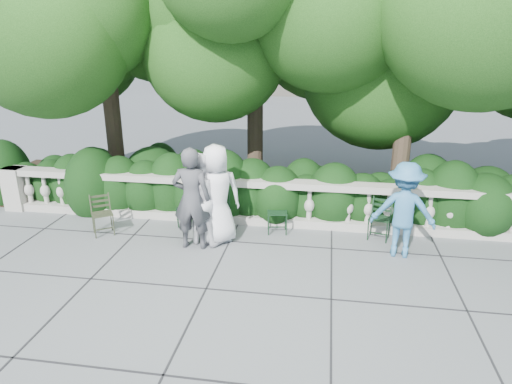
# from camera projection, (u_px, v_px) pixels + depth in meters

# --- Properties ---
(ground) EXTENTS (90.00, 90.00, 0.00)m
(ground) POSITION_uv_depth(u_px,v_px,m) (247.00, 262.00, 8.22)
(ground) COLOR #5A5E62
(ground) RESTS_ON ground
(balustrade) EXTENTS (12.00, 0.44, 1.00)m
(balustrade) POSITION_uv_depth(u_px,v_px,m) (262.00, 203.00, 9.74)
(balustrade) COLOR #9E998E
(balustrade) RESTS_ON ground
(shrub_hedge) EXTENTS (15.00, 2.60, 1.70)m
(shrub_hedge) POSITION_uv_depth(u_px,v_px,m) (269.00, 204.00, 11.02)
(shrub_hedge) COLOR black
(shrub_hedge) RESTS_ON ground
(tree_canopy) EXTENTS (15.04, 6.52, 6.78)m
(tree_canopy) POSITION_uv_depth(u_px,v_px,m) (303.00, 31.00, 9.80)
(tree_canopy) COLOR #3F3023
(tree_canopy) RESTS_ON ground
(chair_b) EXTENTS (0.47, 0.51, 0.84)m
(chair_b) POSITION_uv_depth(u_px,v_px,m) (219.00, 233.00, 9.42)
(chair_b) COLOR black
(chair_b) RESTS_ON ground
(chair_c) EXTENTS (0.53, 0.56, 0.84)m
(chair_c) POSITION_uv_depth(u_px,v_px,m) (186.00, 229.00, 9.63)
(chair_c) COLOR black
(chair_c) RESTS_ON ground
(chair_d) EXTENTS (0.51, 0.54, 0.84)m
(chair_d) POSITION_uv_depth(u_px,v_px,m) (277.00, 235.00, 9.33)
(chair_d) COLOR black
(chair_d) RESTS_ON ground
(chair_e) EXTENTS (0.55, 0.58, 0.84)m
(chair_e) POSITION_uv_depth(u_px,v_px,m) (377.00, 242.00, 9.03)
(chair_e) COLOR black
(chair_e) RESTS_ON ground
(chair_weathered) EXTENTS (0.63, 0.64, 0.84)m
(chair_weathered) POSITION_uv_depth(u_px,v_px,m) (105.00, 237.00, 9.25)
(chair_weathered) COLOR black
(chair_weathered) RESTS_ON ground
(person_businessman) EXTENTS (1.13, 0.96, 1.96)m
(person_businessman) POSITION_uv_depth(u_px,v_px,m) (216.00, 194.00, 8.76)
(person_businessman) COLOR white
(person_businessman) RESTS_ON ground
(person_woman_grey) EXTENTS (0.73, 0.49, 1.97)m
(person_woman_grey) POSITION_uv_depth(u_px,v_px,m) (192.00, 199.00, 8.50)
(person_woman_grey) COLOR #44454A
(person_woman_grey) RESTS_ON ground
(person_casual_man) EXTENTS (1.04, 0.91, 1.80)m
(person_casual_man) POSITION_uv_depth(u_px,v_px,m) (202.00, 198.00, 8.77)
(person_casual_man) COLOR white
(person_casual_man) RESTS_ON ground
(person_older_blue) EXTENTS (1.23, 0.81, 1.78)m
(person_older_blue) POSITION_uv_depth(u_px,v_px,m) (404.00, 210.00, 8.23)
(person_older_blue) COLOR teal
(person_older_blue) RESTS_ON ground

